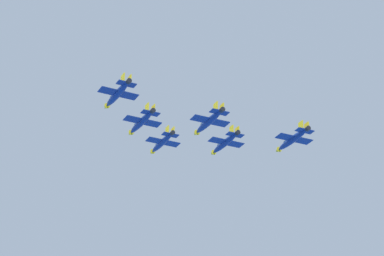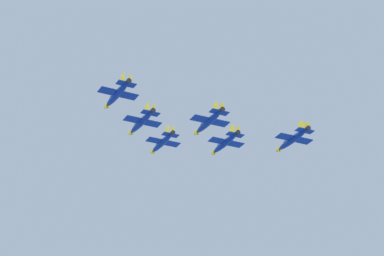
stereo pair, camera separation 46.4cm
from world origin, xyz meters
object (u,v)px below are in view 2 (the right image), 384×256
(jet_right_outer, at_px, (293,139))
(jet_left_outer, at_px, (117,94))
(jet_right_wingman, at_px, (225,143))
(jet_left_wingman, at_px, (141,122))
(jet_slot_rear, at_px, (209,121))
(jet_lead, at_px, (162,143))

(jet_right_outer, bearing_deg, jet_left_outer, 90.17)
(jet_right_wingman, distance_m, jet_left_outer, 41.82)
(jet_left_wingman, relative_size, jet_left_outer, 1.02)
(jet_right_wingman, xyz_separation_m, jet_left_outer, (-4.34, -41.58, -0.84))
(jet_left_wingman, distance_m, jet_slot_rear, 20.41)
(jet_left_wingman, distance_m, jet_right_outer, 41.97)
(jet_left_outer, bearing_deg, jet_right_wingman, -69.40)
(jet_lead, bearing_deg, jet_left_outer, 139.72)
(jet_lead, height_order, jet_slot_rear, jet_lead)
(jet_right_outer, bearing_deg, jet_left_wingman, 68.76)
(jet_left_wingman, bearing_deg, jet_right_outer, -112.11)
(jet_left_wingman, bearing_deg, jet_right_wingman, -90.70)
(jet_left_wingman, height_order, jet_slot_rear, jet_left_wingman)
(jet_lead, relative_size, jet_left_outer, 0.99)
(jet_slot_rear, bearing_deg, jet_left_outer, 90.25)
(jet_left_wingman, relative_size, jet_slot_rear, 1.01)
(jet_left_wingman, bearing_deg, jet_left_outer, 138.94)
(jet_right_wingman, distance_m, jet_right_outer, 20.22)
(jet_left_wingman, height_order, jet_right_outer, jet_left_wingman)
(jet_right_wingman, relative_size, jet_slot_rear, 0.99)
(jet_left_wingman, relative_size, jet_right_wingman, 1.02)
(jet_right_outer, relative_size, jet_slot_rear, 1.01)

